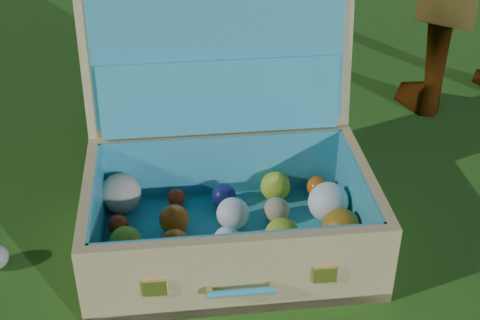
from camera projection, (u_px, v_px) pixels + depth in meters
name	position (u px, v px, depth m)	size (l,w,h in m)	color
ground	(275.00, 283.00, 1.47)	(60.00, 60.00, 0.00)	#215114
suitcase	(227.00, 167.00, 1.55)	(0.80, 0.74, 0.62)	tan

